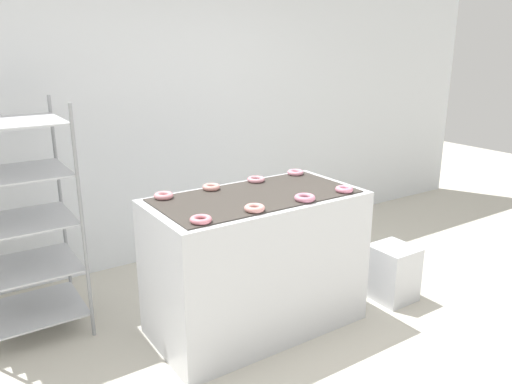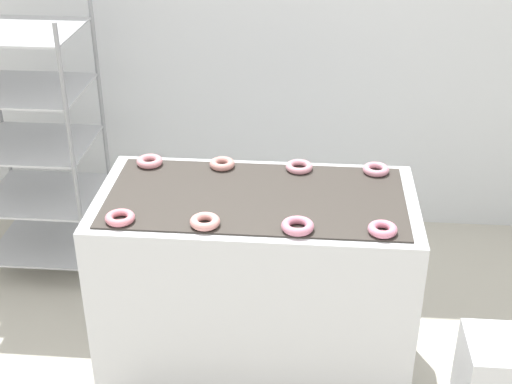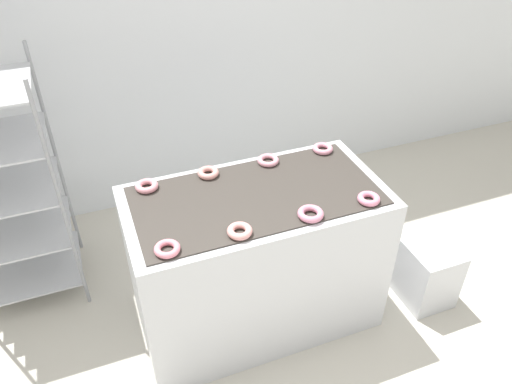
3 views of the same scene
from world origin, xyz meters
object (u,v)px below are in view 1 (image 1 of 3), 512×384
at_px(donut_near_right, 344,189).
at_px(donut_far_left, 164,196).
at_px(fryer_machine, 256,262).
at_px(donut_far_midright, 256,179).
at_px(donut_near_midright, 305,198).
at_px(donut_far_midleft, 211,187).
at_px(glaze_bin, 392,273).
at_px(donut_near_midleft, 255,208).
at_px(baking_rack_cart, 22,221).
at_px(donut_far_right, 295,172).
at_px(donut_near_left, 201,220).

distance_m(donut_near_right, donut_far_left, 1.20).
distance_m(fryer_machine, donut_far_midright, 0.60).
distance_m(donut_near_midright, donut_far_midleft, 0.66).
height_order(glaze_bin, donut_near_midright, donut_near_midright).
distance_m(glaze_bin, donut_far_midright, 1.31).
bearing_deg(donut_far_midleft, donut_near_midleft, -90.28).
relative_size(glaze_bin, donut_near_midright, 3.20).
distance_m(baking_rack_cart, glaze_bin, 2.70).
bearing_deg(donut_far_midright, donut_near_midleft, -124.31).
relative_size(donut_near_midright, donut_far_left, 1.07).
distance_m(baking_rack_cart, donut_far_right, 1.94).
relative_size(fryer_machine, donut_far_left, 11.41).
relative_size(fryer_machine, donut_near_left, 11.50).
height_order(donut_near_right, donut_far_left, donut_far_left).
xyz_separation_m(donut_near_midleft, donut_far_midright, (0.37, 0.54, -0.00)).
bearing_deg(glaze_bin, donut_far_midleft, 157.32).
relative_size(donut_far_midleft, donut_far_midright, 0.95).
distance_m(glaze_bin, donut_near_midright, 1.19).
relative_size(donut_near_midright, donut_far_right, 1.09).
bearing_deg(donut_far_right, fryer_machine, -152.98).
distance_m(glaze_bin, donut_near_left, 1.81).
bearing_deg(donut_far_right, donut_far_left, -179.61).
relative_size(donut_near_midleft, donut_far_midright, 0.98).
distance_m(donut_near_midleft, donut_far_midright, 0.66).
height_order(fryer_machine, glaze_bin, fryer_machine).
bearing_deg(baking_rack_cart, donut_far_midright, -19.01).
relative_size(baking_rack_cart, donut_near_left, 12.75).
bearing_deg(donut_far_left, donut_near_midright, -36.53).
relative_size(baking_rack_cart, donut_near_midleft, 12.66).
xyz_separation_m(donut_near_midleft, donut_near_midright, (0.38, -0.00, -0.00)).
xyz_separation_m(fryer_machine, donut_near_left, (-0.54, -0.26, 0.50)).
xyz_separation_m(fryer_machine, donut_far_midright, (0.18, 0.27, 0.50)).
distance_m(donut_near_right, donut_far_midright, 0.65).
bearing_deg(donut_near_right, donut_far_midright, 123.11).
relative_size(donut_near_right, donut_far_midright, 0.94).
distance_m(glaze_bin, donut_far_midleft, 1.59).
relative_size(donut_near_midleft, donut_far_midleft, 1.04).
xyz_separation_m(donut_near_midright, donut_far_right, (0.35, 0.55, -0.00)).
distance_m(baking_rack_cart, donut_near_midright, 1.85).
relative_size(donut_near_right, donut_far_midleft, 0.99).
bearing_deg(fryer_machine, donut_far_left, 153.33).
bearing_deg(glaze_bin, donut_near_midleft, -179.81).
bearing_deg(donut_near_midright, donut_far_midright, 91.08).
xyz_separation_m(fryer_machine, donut_near_midright, (0.19, -0.27, 0.50)).
bearing_deg(donut_near_midright, baking_rack_cart, 144.87).
height_order(donut_far_left, donut_far_right, donut_far_left).
bearing_deg(donut_far_midright, glaze_bin, -30.43).
xyz_separation_m(glaze_bin, donut_far_midleft, (-1.28, 0.54, 0.77)).
height_order(fryer_machine, donut_near_midleft, donut_near_midleft).
xyz_separation_m(donut_far_midleft, donut_far_midright, (0.37, 0.00, -0.00)).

